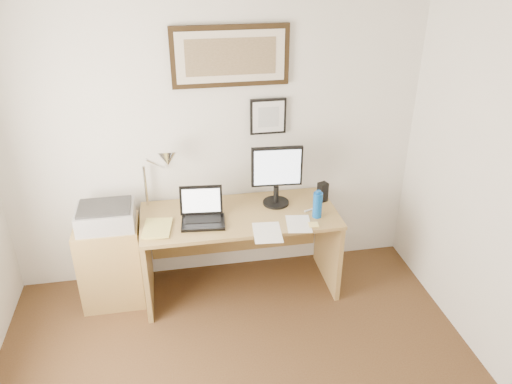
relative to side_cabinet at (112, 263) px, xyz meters
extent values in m
plane|color=white|center=(0.92, -1.68, 2.13)|extent=(4.00, 4.00, 0.00)
cube|color=white|center=(0.92, 0.32, 0.89)|extent=(3.50, 0.02, 2.50)
cube|color=olive|center=(0.00, 0.00, 0.00)|extent=(0.50, 0.40, 0.73)
cylinder|color=#0D50A9|center=(1.68, -0.20, 0.49)|extent=(0.08, 0.08, 0.21)
cylinder|color=#0D50A9|center=(1.68, -0.20, 0.61)|extent=(0.04, 0.04, 0.02)
cube|color=black|center=(1.80, 0.05, 0.47)|extent=(0.09, 0.09, 0.17)
cube|color=white|center=(1.24, -0.37, 0.39)|extent=(0.24, 0.32, 0.00)
cube|color=white|center=(1.51, -0.29, 0.39)|extent=(0.23, 0.29, 0.00)
cube|color=#FFE378|center=(1.61, -0.33, 0.39)|extent=(0.08, 0.08, 0.01)
cylinder|color=white|center=(1.67, -0.09, 0.39)|extent=(0.14, 0.06, 0.02)
imported|color=#D0C362|center=(0.30, -0.16, 0.40)|extent=(0.25, 0.31, 0.02)
cube|color=olive|center=(1.07, -0.05, 0.37)|extent=(1.60, 0.70, 0.03)
cube|color=olive|center=(0.29, -0.05, -0.01)|extent=(0.04, 0.65, 0.72)
cube|color=olive|center=(1.85, -0.05, -0.01)|extent=(0.04, 0.65, 0.72)
cube|color=olive|center=(1.07, 0.28, 0.09)|extent=(1.50, 0.03, 0.55)
cube|color=black|center=(0.77, -0.15, 0.40)|extent=(0.36, 0.27, 0.02)
cube|color=black|center=(0.77, -0.12, 0.41)|extent=(0.29, 0.15, 0.00)
cube|color=black|center=(0.77, -0.01, 0.52)|extent=(0.35, 0.10, 0.23)
cube|color=white|center=(0.77, -0.02, 0.53)|extent=(0.30, 0.08, 0.18)
cylinder|color=black|center=(1.40, 0.07, 0.40)|extent=(0.22, 0.22, 0.02)
cylinder|color=black|center=(1.40, 0.07, 0.48)|extent=(0.04, 0.04, 0.14)
cube|color=black|center=(1.40, 0.06, 0.74)|extent=(0.42, 0.06, 0.34)
cube|color=white|center=(1.40, 0.04, 0.74)|extent=(0.38, 0.03, 0.30)
cube|color=#A5A5A8|center=(0.02, -0.01, 0.44)|extent=(0.44, 0.34, 0.16)
cube|color=#303030|center=(0.02, -0.01, 0.54)|extent=(0.40, 0.30, 0.02)
cylinder|color=silver|center=(0.33, 0.24, 0.56)|extent=(0.02, 0.02, 0.36)
cylinder|color=silver|center=(0.43, 0.18, 0.78)|extent=(0.15, 0.23, 0.19)
cone|color=silver|center=(0.53, 0.12, 0.84)|extent=(0.16, 0.18, 0.15)
cube|color=black|center=(1.07, 0.30, 1.58)|extent=(0.92, 0.03, 0.47)
cube|color=beige|center=(1.07, 0.28, 1.58)|extent=(0.84, 0.01, 0.39)
cube|color=brown|center=(1.07, 0.27, 1.58)|extent=(0.70, 0.00, 0.28)
cube|color=black|center=(1.37, 0.30, 1.08)|extent=(0.30, 0.02, 0.30)
cube|color=white|center=(1.37, 0.28, 1.08)|extent=(0.26, 0.00, 0.26)
cube|color=#ABB0B4|center=(1.37, 0.28, 1.08)|extent=(0.17, 0.00, 0.17)
camera|label=1|loc=(0.57, -3.54, 2.43)|focal=35.00mm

